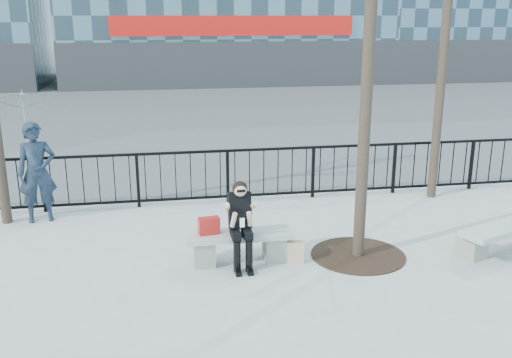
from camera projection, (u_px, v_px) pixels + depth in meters
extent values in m
plane|color=#9C9C96|center=(240.00, 262.00, 8.90)|extent=(120.00, 120.00, 0.00)
cube|color=#474747|center=(186.00, 110.00, 23.10)|extent=(60.00, 23.00, 0.01)
cube|color=black|center=(217.00, 151.00, 11.44)|extent=(14.00, 0.05, 0.05)
cube|color=black|center=(218.00, 197.00, 11.71)|extent=(14.00, 0.05, 0.05)
cube|color=#2D2D30|center=(235.00, 65.00, 29.86)|extent=(18.00, 0.08, 2.40)
cube|color=#AD100B|center=(235.00, 26.00, 29.25)|extent=(12.60, 0.12, 1.00)
cylinder|color=black|center=(371.00, 12.00, 8.09)|extent=(0.18, 0.18, 7.50)
cylinder|color=black|center=(446.00, 26.00, 11.15)|extent=(0.18, 0.18, 7.00)
cylinder|color=black|center=(358.00, 255.00, 9.12)|extent=(1.50, 1.50, 0.02)
cube|color=slate|center=(204.00, 252.00, 8.75)|extent=(0.32, 0.38, 0.40)
cube|color=slate|center=(274.00, 247.00, 8.94)|extent=(0.32, 0.38, 0.40)
cube|color=#999691|center=(239.00, 235.00, 8.78)|extent=(1.65, 0.46, 0.09)
cube|color=slate|center=(472.00, 245.00, 9.01)|extent=(0.33, 0.39, 0.41)
cube|color=#999691|center=(506.00, 228.00, 9.04)|extent=(1.71, 0.48, 0.09)
cube|color=#AE1815|center=(209.00, 226.00, 8.67)|extent=(0.34, 0.19, 0.26)
cube|color=beige|center=(293.00, 252.00, 8.85)|extent=(0.38, 0.23, 0.34)
imported|color=black|center=(37.00, 172.00, 10.44)|extent=(0.76, 0.58, 1.87)
imported|color=gold|center=(25.00, 129.00, 14.15)|extent=(2.83, 2.85, 1.97)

